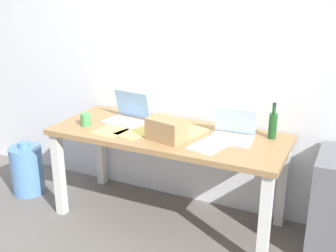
{
  "coord_description": "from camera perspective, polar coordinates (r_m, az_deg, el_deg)",
  "views": [
    {
      "loc": [
        1.25,
        -2.64,
        1.82
      ],
      "look_at": [
        0.0,
        0.0,
        0.79
      ],
      "focal_mm": 44.73,
      "sensor_mm": 36.0,
      "label": 1
    }
  ],
  "objects": [
    {
      "name": "paper_sheet_front_right",
      "position": [
        2.89,
        5.72,
        -2.64
      ],
      "size": [
        0.28,
        0.34,
        0.0
      ],
      "primitive_type": "cube",
      "rotation": [
        0.0,
        0.0,
        -0.25
      ],
      "color": "white",
      "rests_on": "desk"
    },
    {
      "name": "ground_plane",
      "position": [
        3.44,
        0.0,
        -12.41
      ],
      "size": [
        8.0,
        8.0,
        0.0
      ],
      "primitive_type": "plane",
      "color": "slate"
    },
    {
      "name": "paper_yellow_folder",
      "position": [
        3.13,
        -4.28,
        -0.78
      ],
      "size": [
        0.29,
        0.34,
        0.0
      ],
      "primitive_type": "cube",
      "rotation": [
        0.0,
        0.0,
        -0.3
      ],
      "color": "#F4E06B",
      "rests_on": "desk"
    },
    {
      "name": "laptop_right",
      "position": [
        3.01,
        8.73,
        -1.0
      ],
      "size": [
        0.31,
        0.27,
        0.21
      ],
      "color": "silver",
      "rests_on": "desk"
    },
    {
      "name": "water_cooler_jug",
      "position": [
        3.93,
        -18.64,
        -5.63
      ],
      "size": [
        0.28,
        0.28,
        0.48
      ],
      "color": "#598CC6",
      "rests_on": "ground"
    },
    {
      "name": "coffee_mug",
      "position": [
        3.31,
        -11.13,
        0.86
      ],
      "size": [
        0.08,
        0.08,
        0.09
      ],
      "primitive_type": "cylinder",
      "color": "#4C9E56",
      "rests_on": "desk"
    },
    {
      "name": "paper_sheet_near_back",
      "position": [
        3.13,
        2.63,
        -0.78
      ],
      "size": [
        0.27,
        0.34,
        0.0
      ],
      "primitive_type": "cube",
      "rotation": [
        0.0,
        0.0,
        -0.24
      ],
      "color": "#F4E06B",
      "rests_on": "desk"
    },
    {
      "name": "beer_bottle",
      "position": [
        3.06,
        14.09,
        0.15
      ],
      "size": [
        0.06,
        0.06,
        0.26
      ],
      "color": "#1E5123",
      "rests_on": "desk"
    },
    {
      "name": "back_wall",
      "position": [
        3.34,
        3.08,
        10.52
      ],
      "size": [
        5.2,
        0.08,
        2.6
      ],
      "primitive_type": "cube",
      "color": "white",
      "rests_on": "ground"
    },
    {
      "name": "computer_mouse",
      "position": [
        3.24,
        1.64,
        0.22
      ],
      "size": [
        0.08,
        0.11,
        0.03
      ],
      "primitive_type": "ellipsoid",
      "rotation": [
        0.0,
        0.0,
        0.19
      ],
      "color": "silver",
      "rests_on": "desk"
    },
    {
      "name": "laptop_left",
      "position": [
        3.34,
        -5.52,
        1.47
      ],
      "size": [
        0.35,
        0.27,
        0.24
      ],
      "color": "silver",
      "rests_on": "desk"
    },
    {
      "name": "paper_sheet_front_left",
      "position": [
        3.2,
        -7.39,
        -0.47
      ],
      "size": [
        0.25,
        0.32,
        0.0
      ],
      "primitive_type": "cube",
      "rotation": [
        0.0,
        0.0,
        -0.13
      ],
      "color": "#F4E06B",
      "rests_on": "desk"
    },
    {
      "name": "cardboard_box",
      "position": [
        2.95,
        -0.17,
        -0.44
      ],
      "size": [
        0.3,
        0.22,
        0.16
      ],
      "primitive_type": "cube",
      "rotation": [
        0.0,
        0.0,
        -0.21
      ],
      "color": "tan",
      "rests_on": "desk"
    },
    {
      "name": "desk",
      "position": [
        3.15,
        0.0,
        -2.55
      ],
      "size": [
        1.76,
        0.71,
        0.74
      ],
      "color": "#A37A4C",
      "rests_on": "ground"
    }
  ]
}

